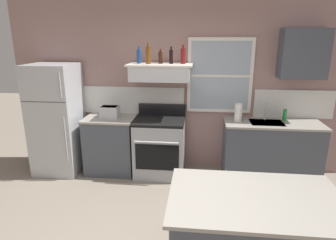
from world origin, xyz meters
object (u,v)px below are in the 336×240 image
at_px(refrigerator, 57,119).
at_px(stove_range, 160,147).
at_px(toaster, 110,112).
at_px(dish_soap_bottle, 285,115).
at_px(bottle_red_label_wine, 183,56).
at_px(bottle_balsamic_dark, 171,56).
at_px(bottle_blue_liqueur, 139,56).
at_px(paper_towel_roll, 238,112).
at_px(bottle_brown_stout, 160,57).
at_px(bottle_amber_wine, 148,55).

distance_m(refrigerator, stove_range, 1.70).
height_order(toaster, dish_soap_bottle, toaster).
distance_m(toaster, dish_soap_bottle, 2.66).
bearing_deg(bottle_red_label_wine, bottle_balsamic_dark, -178.12).
height_order(bottle_blue_liqueur, paper_towel_roll, bottle_blue_liqueur).
distance_m(bottle_blue_liqueur, bottle_red_label_wine, 0.67).
distance_m(bottle_brown_stout, paper_towel_roll, 1.42).
bearing_deg(stove_range, toaster, -179.26).
height_order(toaster, bottle_brown_stout, bottle_brown_stout).
relative_size(bottle_red_label_wine, dish_soap_bottle, 1.54).
distance_m(bottle_red_label_wine, paper_towel_roll, 1.18).
relative_size(bottle_amber_wine, paper_towel_roll, 1.14).
height_order(bottle_blue_liqueur, bottle_brown_stout, bottle_blue_liqueur).
xyz_separation_m(bottle_brown_stout, paper_towel_roll, (1.18, -0.09, -0.79)).
xyz_separation_m(toaster, bottle_balsamic_dark, (0.94, 0.14, 0.84)).
distance_m(refrigerator, bottle_red_label_wine, 2.23).
bearing_deg(dish_soap_bottle, bottle_blue_liqueur, 179.80).
bearing_deg(stove_range, refrigerator, -179.20).
bearing_deg(refrigerator, bottle_brown_stout, 5.27).
xyz_separation_m(refrigerator, bottle_amber_wine, (1.48, 0.08, 1.01)).
bearing_deg(bottle_red_label_wine, refrigerator, -175.46).
relative_size(bottle_balsamic_dark, bottle_red_label_wine, 0.90).
relative_size(bottle_amber_wine, dish_soap_bottle, 1.71).
bearing_deg(bottle_brown_stout, bottle_red_label_wine, 0.94).
bearing_deg(bottle_red_label_wine, toaster, -172.62).
distance_m(toaster, bottle_blue_liqueur, 0.97).
bearing_deg(bottle_balsamic_dark, refrigerator, -175.20).
xyz_separation_m(stove_range, bottle_balsamic_dark, (0.16, 0.13, 1.39)).
height_order(refrigerator, bottle_brown_stout, bottle_brown_stout).
xyz_separation_m(bottle_amber_wine, bottle_red_label_wine, (0.51, 0.07, -0.01)).
height_order(toaster, bottle_blue_liqueur, bottle_blue_liqueur).
xyz_separation_m(bottle_blue_liqueur, bottle_red_label_wine, (0.67, -0.01, 0.01)).
height_order(bottle_red_label_wine, paper_towel_roll, bottle_red_label_wine).
distance_m(bottle_brown_stout, bottle_red_label_wine, 0.34).
relative_size(toaster, bottle_balsamic_dark, 1.18).
distance_m(bottle_amber_wine, dish_soap_bottle, 2.23).
relative_size(stove_range, bottle_brown_stout, 5.10).
bearing_deg(bottle_balsamic_dark, bottle_blue_liqueur, 178.11).
bearing_deg(stove_range, dish_soap_bottle, 4.18).
height_order(refrigerator, bottle_red_label_wine, bottle_red_label_wine).
xyz_separation_m(bottle_blue_liqueur, bottle_balsamic_dark, (0.49, -0.02, 0.00)).
relative_size(bottle_blue_liqueur, bottle_brown_stout, 1.17).
height_order(stove_range, bottle_balsamic_dark, bottle_balsamic_dark).
bearing_deg(toaster, bottle_amber_wine, 6.72).
height_order(stove_range, bottle_red_label_wine, bottle_red_label_wine).
bearing_deg(paper_towel_roll, stove_range, -178.19).
bearing_deg(bottle_balsamic_dark, dish_soap_bottle, 0.28).
distance_m(bottle_amber_wine, bottle_red_label_wine, 0.51).
relative_size(refrigerator, paper_towel_roll, 6.44).
height_order(refrigerator, stove_range, refrigerator).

